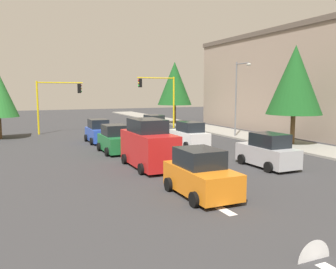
{
  "coord_description": "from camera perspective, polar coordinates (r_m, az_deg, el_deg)",
  "views": [
    {
      "loc": [
        23.34,
        -10.01,
        4.39
      ],
      "look_at": [
        0.16,
        0.4,
        1.2
      ],
      "focal_mm": 37.56,
      "sensor_mm": 36.0,
      "label": 1
    }
  ],
  "objects": [
    {
      "name": "ground_plane",
      "position": [
        25.78,
        -0.96,
        -2.65
      ],
      "size": [
        120.0,
        120.0,
        0.0
      ],
      "primitive_type": "plane",
      "color": "#353538"
    },
    {
      "name": "sidewalk_kerb",
      "position": [
        35.25,
        11.61,
        -0.02
      ],
      "size": [
        80.0,
        4.0,
        0.15
      ],
      "primitive_type": "cube",
      "color": "gray",
      "rests_on": "ground"
    },
    {
      "name": "lane_arrow_near",
      "position": [
        14.43,
        6.27,
        -10.58
      ],
      "size": [
        2.4,
        1.1,
        1.1
      ],
      "color": "silver",
      "rests_on": "ground"
    },
    {
      "name": "lane_arrow_mid",
      "position": [
        10.12,
        24.81,
        -19.22
      ],
      "size": [
        2.4,
        1.1,
        1.1
      ],
      "color": "silver",
      "rests_on": "ground"
    },
    {
      "name": "apartment_block",
      "position": [
        41.93,
        18.85,
        8.01
      ],
      "size": [
        22.13,
        9.3,
        10.55
      ],
      "color": "gray",
      "rests_on": "ground"
    },
    {
      "name": "traffic_signal_far_right",
      "position": [
        37.6,
        -17.61,
        5.9
      ],
      "size": [
        0.36,
        4.59,
        5.33
      ],
      "color": "yellow",
      "rests_on": "ground"
    },
    {
      "name": "traffic_signal_far_left",
      "position": [
        40.53,
        -1.33,
        6.88
      ],
      "size": [
        0.36,
        4.59,
        5.95
      ],
      "color": "yellow",
      "rests_on": "ground"
    },
    {
      "name": "street_lamp_curbside",
      "position": [
        33.1,
        11.37,
        6.94
      ],
      "size": [
        2.15,
        0.28,
        7.0
      ],
      "color": "slate",
      "rests_on": "ground"
    },
    {
      "name": "tree_roadside_near",
      "position": [
        29.61,
        19.88,
        8.3
      ],
      "size": [
        4.33,
        4.33,
        7.92
      ],
      "color": "brown",
      "rests_on": "ground"
    },
    {
      "name": "tree_roadside_far",
      "position": [
        45.72,
        1.08,
        8.28
      ],
      "size": [
        4.4,
        4.4,
        8.05
      ],
      "color": "brown",
      "rests_on": "ground"
    },
    {
      "name": "delivery_van_red",
      "position": [
        20.1,
        -3.18,
        -1.75
      ],
      "size": [
        4.8,
        2.22,
        2.77
      ],
      "color": "red",
      "rests_on": "ground"
    },
    {
      "name": "car_silver",
      "position": [
        20.99,
        15.85,
        -2.7
      ],
      "size": [
        3.9,
        1.96,
        1.98
      ],
      "color": "#B2B5BA",
      "rests_on": "ground"
    },
    {
      "name": "car_green",
      "position": [
        25.21,
        -8.54,
        -0.89
      ],
      "size": [
        3.73,
        2.06,
        1.98
      ],
      "color": "#1E7238",
      "rests_on": "ground"
    },
    {
      "name": "car_white",
      "position": [
        27.56,
        3.45,
        -0.14
      ],
      "size": [
        4.05,
        1.97,
        1.98
      ],
      "color": "white",
      "rests_on": "ground"
    },
    {
      "name": "car_blue",
      "position": [
        30.3,
        -11.18,
        0.4
      ],
      "size": [
        3.69,
        1.96,
        1.98
      ],
      "color": "blue",
      "rests_on": "ground"
    },
    {
      "name": "car_yellow",
      "position": [
        35.21,
        -2.37,
        1.46
      ],
      "size": [
        3.92,
        2.01,
        1.98
      ],
      "color": "yellow",
      "rests_on": "ground"
    },
    {
      "name": "car_orange",
      "position": [
        14.84,
        5.31,
        -6.49
      ],
      "size": [
        3.8,
        2.12,
        1.98
      ],
      "color": "orange",
      "rests_on": "ground"
    }
  ]
}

